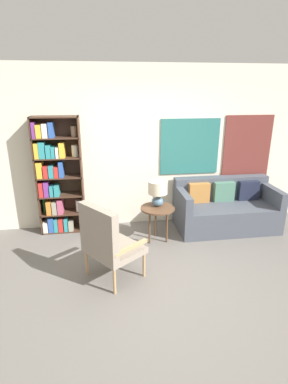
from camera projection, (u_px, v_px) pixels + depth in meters
The scene contains 7 objects.
ground_plane at pixel (154, 291), 3.61m from camera, with size 14.00×14.00×0.00m, color #66605B.
wall_back at pixel (137, 148), 5.07m from camera, with size 6.40×0.08×2.70m.
bookshelf at pixel (56, 178), 4.85m from camera, with size 0.73×0.30×1.91m.
armchair at pixel (106, 240), 3.65m from camera, with size 0.84×0.86×1.02m.
couch at pixel (225, 209), 5.19m from camera, with size 1.69×0.84×0.84m.
side_table at pixel (158, 211), 4.65m from camera, with size 0.53×0.53×0.57m.
table_lamp at pixel (158, 191), 4.61m from camera, with size 0.30×0.30×0.40m.
Camera 1 is at (-0.55, -2.97, 2.31)m, focal length 28.00 mm.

